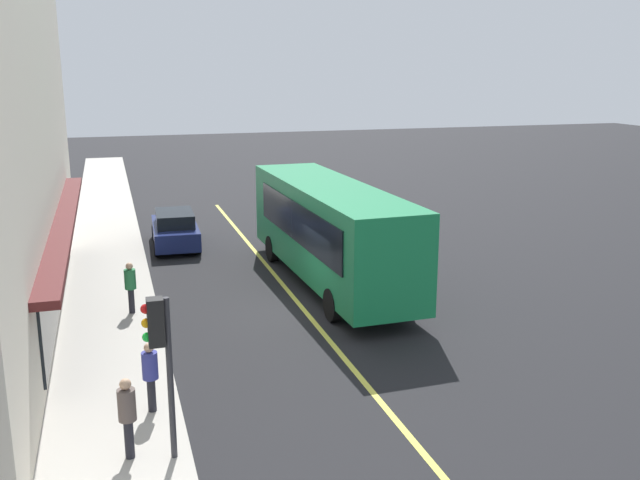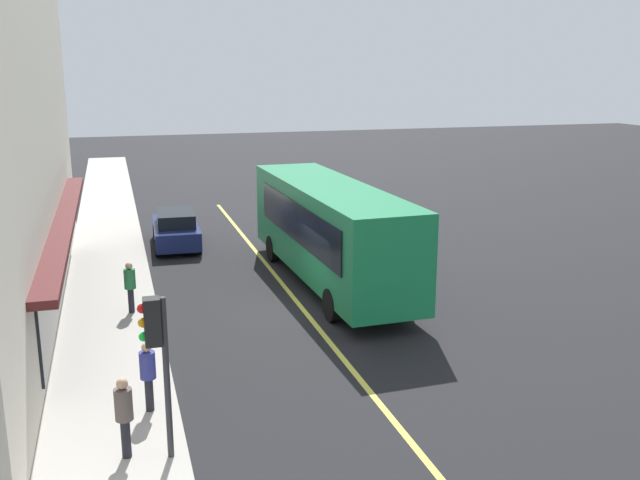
# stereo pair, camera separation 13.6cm
# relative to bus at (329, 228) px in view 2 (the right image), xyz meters

# --- Properties ---
(ground) EXTENTS (120.00, 120.00, 0.00)m
(ground) POSITION_rel_bus_xyz_m (-2.53, 1.59, -1.99)
(ground) COLOR black
(sidewalk) EXTENTS (80.00, 2.86, 0.15)m
(sidewalk) POSITION_rel_bus_xyz_m (-2.53, 7.41, -1.91)
(sidewalk) COLOR #B2ADA3
(sidewalk) RESTS_ON ground
(lane_centre_stripe) EXTENTS (36.00, 0.16, 0.01)m
(lane_centre_stripe) POSITION_rel_bus_xyz_m (-2.53, 1.59, -1.98)
(lane_centre_stripe) COLOR #D8D14C
(lane_centre_stripe) RESTS_ON ground
(bus) EXTENTS (11.20, 2.88, 3.50)m
(bus) POSITION_rel_bus_xyz_m (0.00, 0.00, 0.00)
(bus) COLOR #197F47
(bus) RESTS_ON ground
(traffic_light) EXTENTS (0.30, 0.52, 3.20)m
(traffic_light) POSITION_rel_bus_xyz_m (-10.16, 6.47, 0.55)
(traffic_light) COLOR #2D2D33
(traffic_light) RESTS_ON sidewalk
(car_navy) EXTENTS (4.36, 1.99, 1.52)m
(car_navy) POSITION_rel_bus_xyz_m (6.84, 4.63, -1.24)
(car_navy) COLOR navy
(car_navy) RESTS_ON ground
(pedestrian_waiting) EXTENTS (0.34, 0.34, 1.57)m
(pedestrian_waiting) POSITION_rel_bus_xyz_m (-1.56, 6.75, -0.90)
(pedestrian_waiting) COLOR black
(pedestrian_waiting) RESTS_ON sidewalk
(pedestrian_at_corner) EXTENTS (0.34, 0.34, 1.57)m
(pedestrian_at_corner) POSITION_rel_bus_xyz_m (-8.15, 6.59, -0.90)
(pedestrian_at_corner) COLOR black
(pedestrian_at_corner) RESTS_ON sidewalk
(pedestrian_mid_block) EXTENTS (0.34, 0.34, 1.63)m
(pedestrian_mid_block) POSITION_rel_bus_xyz_m (-9.94, 7.12, -0.86)
(pedestrian_mid_block) COLOR black
(pedestrian_mid_block) RESTS_ON sidewalk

